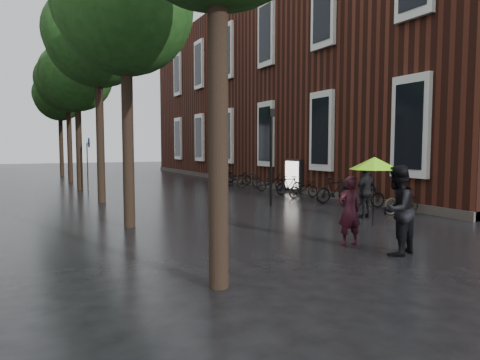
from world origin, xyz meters
TOP-DOWN VIEW (x-y plane):
  - ground at (0.00, 0.00)m, footprint 120.00×120.00m
  - brick_building at (10.47, 19.46)m, footprint 10.20×33.20m
  - street_trees at (-3.99, 15.91)m, footprint 4.33×34.03m
  - person_burgundy at (-0.09, 2.34)m, footprint 0.64×0.47m
  - person_black at (0.23, 1.23)m, footprint 1.10×0.97m
  - lime_umbrella at (0.12, 1.80)m, footprint 1.09×1.09m
  - pedestrian_walking at (3.02, 5.09)m, footprint 1.04×0.55m
  - parked_bicycles at (4.55, 12.49)m, footprint 2.01×14.67m
  - ad_lightbox at (5.32, 12.56)m, footprint 0.26×1.11m
  - lamp_post at (1.85, 9.02)m, footprint 0.19×0.19m
  - cycle_sign at (-3.71, 18.15)m, footprint 0.15×0.50m

SIDE VIEW (x-z plane):
  - ground at x=0.00m, z-range 0.00..0.00m
  - parked_bicycles at x=4.55m, z-range -0.05..0.98m
  - person_burgundy at x=-0.09m, z-range 0.00..1.62m
  - ad_lightbox at x=5.32m, z-range 0.01..1.68m
  - pedestrian_walking at x=3.02m, z-range 0.00..1.69m
  - person_black at x=0.23m, z-range 0.00..1.91m
  - cycle_sign at x=-3.71m, z-range 0.44..3.20m
  - lime_umbrella at x=0.12m, z-range 1.13..2.73m
  - lamp_post at x=1.85m, z-range 0.40..4.15m
  - brick_building at x=10.47m, z-range -0.01..11.99m
  - street_trees at x=-3.99m, z-range 1.88..10.79m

